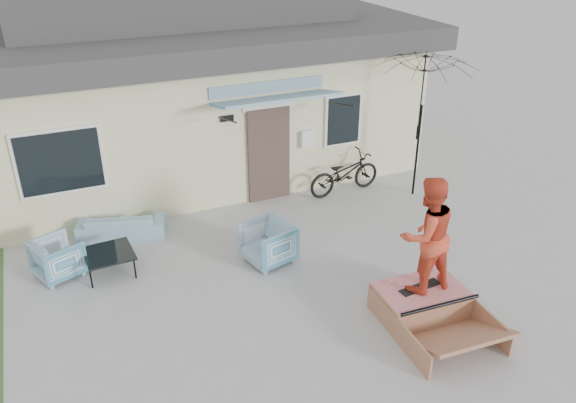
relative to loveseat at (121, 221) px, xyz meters
name	(u,v)px	position (x,y,z in m)	size (l,w,h in m)	color
ground	(316,327)	(2.30, -4.10, -0.33)	(90.00, 90.00, 0.00)	#A3A3A3
house	(180,80)	(2.30, 3.90, 1.61)	(10.80, 8.49, 4.10)	beige
loveseat	(121,221)	(0.00, 0.00, 0.00)	(1.69, 0.50, 0.66)	teal
armchair_left	(57,256)	(-1.25, -0.98, 0.06)	(0.75, 0.71, 0.78)	teal
armchair_right	(268,241)	(2.32, -2.03, 0.09)	(0.82, 0.77, 0.84)	teal
coffee_table	(110,262)	(-0.41, -1.25, -0.12)	(0.83, 0.83, 0.41)	black
bicycle	(345,169)	(4.98, -0.02, 0.24)	(0.63, 1.79, 1.15)	black
patio_umbrella	(420,121)	(6.39, -0.72, 1.42)	(2.39, 2.25, 2.20)	black
skate_ramp	(420,301)	(3.98, -4.44, -0.10)	(1.37, 1.83, 0.46)	#936043
skateboard	(420,287)	(3.98, -4.40, 0.15)	(0.75, 0.19, 0.05)	black
skater	(427,234)	(3.98, -4.40, 1.12)	(0.93, 0.72, 1.90)	#D6472B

